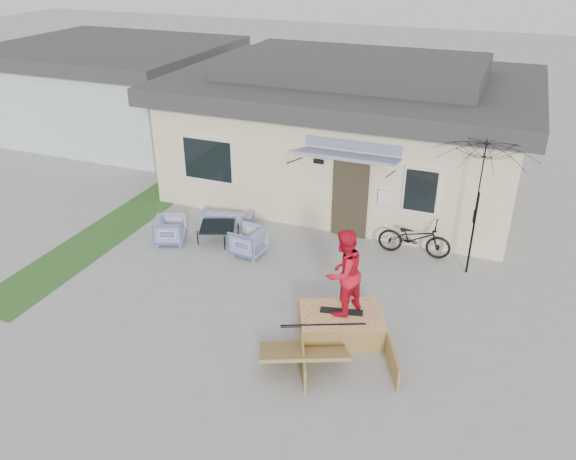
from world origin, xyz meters
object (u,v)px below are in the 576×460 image
at_px(patio_umbrella, 477,207).
at_px(skater, 344,271).
at_px(skate_ramp, 341,325).
at_px(bicycle, 415,234).
at_px(armchair_right, 248,240).
at_px(armchair_left, 170,229).
at_px(loveseat, 227,213).
at_px(skateboard, 342,311).
at_px(coffee_table, 218,233).

bearing_deg(patio_umbrella, skater, -121.45).
bearing_deg(skater, skate_ramp, 50.11).
bearing_deg(bicycle, armchair_right, 108.20).
relative_size(armchair_right, skater, 0.44).
xyz_separation_m(armchair_left, skater, (5.34, -2.16, 1.11)).
xyz_separation_m(armchair_left, skate_ramp, (5.36, -2.21, -0.12)).
distance_m(loveseat, skateboard, 5.84).
relative_size(bicycle, skater, 1.01).
distance_m(bicycle, skater, 4.03).
distance_m(patio_umbrella, skateboard, 4.22).
relative_size(patio_umbrella, skater, 1.55).
bearing_deg(loveseat, skate_ramp, 126.10).
xyz_separation_m(loveseat, skate_ramp, (4.50, -3.79, -0.01)).
distance_m(armchair_left, armchair_right, 2.19).
xyz_separation_m(patio_umbrella, skater, (-2.12, -3.46, -0.25)).
xyz_separation_m(bicycle, skate_ramp, (-0.72, -3.90, -0.31)).
height_order(bicycle, patio_umbrella, patio_umbrella).
distance_m(coffee_table, skater, 5.16).
height_order(skateboard, skater, skater).
height_order(loveseat, coffee_table, loveseat).
bearing_deg(coffee_table, loveseat, 103.80).
relative_size(loveseat, bicycle, 0.80).
relative_size(armchair_right, patio_umbrella, 0.29).
bearing_deg(patio_umbrella, skate_ramp, -120.82).
xyz_separation_m(patio_umbrella, skate_ramp, (-2.09, -3.51, -1.47)).
xyz_separation_m(armchair_left, armchair_right, (2.18, 0.18, 0.01)).
xyz_separation_m(armchair_left, bicycle, (6.09, 1.70, 0.19)).
bearing_deg(armchair_left, coffee_table, -86.11).
height_order(armchair_left, skateboard, armchair_left).
relative_size(armchair_left, coffee_table, 0.88).
height_order(loveseat, patio_umbrella, patio_umbrella).
height_order(armchair_left, coffee_table, armchair_left).
bearing_deg(armchair_left, skater, -133.32).
bearing_deg(armchair_right, skateboard, 59.68).
bearing_deg(skateboard, skater, 77.40).
bearing_deg(skate_ramp, coffee_table, 123.53).
bearing_deg(armchair_right, skate_ramp, 59.28).
bearing_deg(armchair_left, bicycle, -95.78).
relative_size(armchair_left, bicycle, 0.43).
distance_m(coffee_table, skateboard, 5.01).
distance_m(loveseat, skater, 5.96).
relative_size(patio_umbrella, skateboard, 3.26).
distance_m(skateboard, skater, 0.93).
bearing_deg(skater, coffee_table, -96.01).
relative_size(armchair_left, skater, 0.43).
bearing_deg(skateboard, armchair_left, 145.43).
bearing_deg(skater, skateboard, 26.47).
relative_size(loveseat, armchair_right, 1.84).
distance_m(skate_ramp, skateboard, 0.31).
height_order(coffee_table, patio_umbrella, patio_umbrella).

